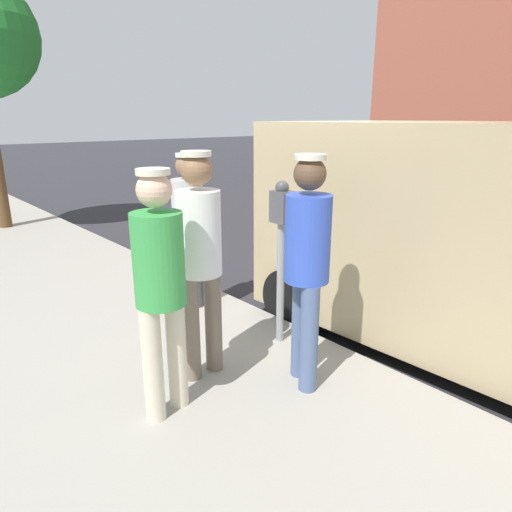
# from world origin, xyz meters

# --- Properties ---
(ground_plane) EXTENTS (80.00, 80.00, 0.00)m
(ground_plane) POSITION_xyz_m (0.00, 0.00, 0.00)
(ground_plane) COLOR #2D2D33
(sidewalk_slab) EXTENTS (5.00, 32.00, 0.15)m
(sidewalk_slab) POSITION_xyz_m (3.50, 0.00, 0.07)
(sidewalk_slab) COLOR #9E998E
(sidewalk_slab) RESTS_ON ground
(parking_meter_near) EXTENTS (0.14, 0.18, 1.52)m
(parking_meter_near) POSITION_xyz_m (1.35, 0.42, 1.18)
(parking_meter_near) COLOR gray
(parking_meter_near) RESTS_ON sidewalk_slab
(pedestrian_in_blue) EXTENTS (0.34, 0.34, 1.80)m
(pedestrian_in_blue) POSITION_xyz_m (1.70, 1.05, 1.19)
(pedestrian_in_blue) COLOR #4C608C
(pedestrian_in_blue) RESTS_ON sidewalk_slab
(pedestrian_in_white) EXTENTS (0.36, 0.34, 1.81)m
(pedestrian_in_white) POSITION_xyz_m (2.23, 0.42, 1.20)
(pedestrian_in_white) COLOR #726656
(pedestrian_in_white) RESTS_ON sidewalk_slab
(pedestrian_in_gray) EXTENTS (0.34, 0.36, 1.68)m
(pedestrian_in_gray) POSITION_xyz_m (1.48, -0.90, 1.11)
(pedestrian_in_gray) COLOR #383D47
(pedestrian_in_gray) RESTS_ON sidewalk_slab
(pedestrian_in_green) EXTENTS (0.36, 0.34, 1.74)m
(pedestrian_in_green) POSITION_xyz_m (2.72, 0.67, 1.15)
(pedestrian_in_green) COLOR beige
(pedestrian_in_green) RESTS_ON sidewalk_slab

